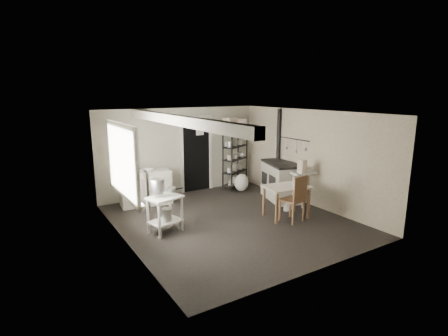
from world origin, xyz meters
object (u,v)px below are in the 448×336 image
shelf_rack (235,155)px  chair (292,199)px  base_cabinets (146,186)px  stove (281,182)px  work_table (286,201)px  stockpot (158,186)px  flour_sack (241,183)px  prep_table (165,213)px

shelf_rack → chair: size_ratio=1.78×
base_cabinets → stove: bearing=-17.9°
base_cabinets → work_table: base_cabinets is taller
stockpot → stove: bearing=7.0°
stove → chair: chair is taller
stockpot → base_cabinets: stockpot is taller
stove → flour_sack: size_ratio=2.48×
base_cabinets → work_table: size_ratio=1.36×
stockpot → chair: stockpot is taller
base_cabinets → shelf_rack: (2.71, 0.14, 0.49)m
work_table → flour_sack: (0.33, 2.20, -0.14)m
stockpot → work_table: size_ratio=0.30×
prep_table → stockpot: bearing=153.6°
prep_table → stove: (3.37, 0.48, 0.04)m
shelf_rack → stove: size_ratio=1.49×
shelf_rack → stove: bearing=-100.6°
prep_table → work_table: size_ratio=0.78×
prep_table → base_cabinets: size_ratio=0.57×
prep_table → chair: (2.53, -0.85, 0.08)m
prep_table → flour_sack: prep_table is taller
shelf_rack → work_table: size_ratio=1.93×
stove → flour_sack: stove is taller
shelf_rack → work_table: shelf_rack is taller
shelf_rack → work_table: 2.73m
prep_table → stockpot: size_ratio=2.58×
stockpot → chair: (2.64, -0.90, -0.45)m
stockpot → work_table: bearing=-14.0°
flour_sack → base_cabinets: bearing=173.6°
prep_table → shelf_rack: 3.64m
shelf_rack → chair: bearing=-123.7°
work_table → flour_sack: 2.23m
shelf_rack → work_table: (-0.40, -2.64, -0.57)m
prep_table → shelf_rack: shelf_rack is taller
prep_table → stove: 3.40m
stockpot → shelf_rack: bearing=32.6°
stockpot → shelf_rack: size_ratio=0.16×
stockpot → stove: (3.48, 0.42, -0.50)m
prep_table → stockpot: (-0.11, 0.06, 0.54)m
stockpot → shelf_rack: 3.66m
shelf_rack → chair: shelf_rack is taller
chair → shelf_rack: bearing=72.2°
stove → work_table: size_ratio=1.30×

